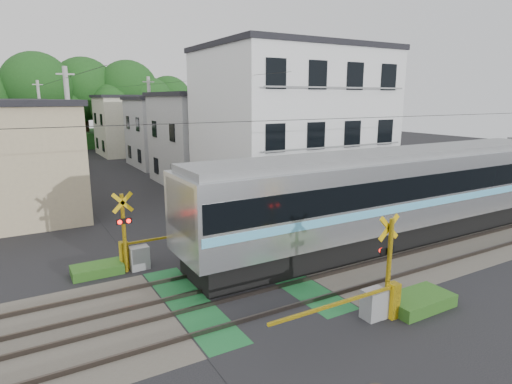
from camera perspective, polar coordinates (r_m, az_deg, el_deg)
ground at (r=14.91m, az=-1.87°, el=-12.98°), size 120.00×120.00×0.00m
track_bed at (r=14.89m, az=-1.87°, el=-12.85°), size 120.00×120.00×0.14m
crossing_signal_near at (r=13.40m, az=15.99°, el=-13.19°), size 4.74×0.65×3.09m
crossing_signal_far at (r=16.96m, az=-15.68°, el=-7.62°), size 4.74×0.65×3.09m
apartment_block at (r=26.07m, az=4.73°, el=8.59°), size 10.20×8.36×9.30m
houses_row at (r=38.50m, az=-20.27°, el=7.01°), size 22.07×31.35×6.80m
tree_hill at (r=60.18m, az=-25.11°, el=10.77°), size 40.00×12.84×11.91m
catenary at (r=17.36m, az=15.74°, el=3.03°), size 60.00×5.04×7.00m
utility_poles at (r=35.36m, az=-21.62°, el=7.85°), size 7.90×42.00×8.00m
pedestrian at (r=40.51m, az=-22.30°, el=3.81°), size 0.81×0.68×1.89m
weed_patches at (r=15.59m, az=4.09°, el=-11.07°), size 10.25×8.80×0.40m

